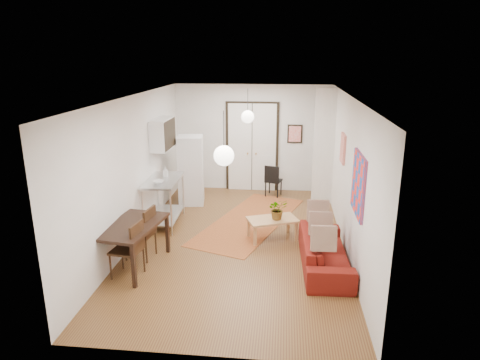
# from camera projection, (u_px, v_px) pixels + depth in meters

# --- Properties ---
(floor) EXTENTS (7.00, 7.00, 0.00)m
(floor) POSITION_uv_depth(u_px,v_px,m) (239.00, 241.00, 8.73)
(floor) COLOR brown
(floor) RESTS_ON ground
(ceiling) EXTENTS (4.20, 7.00, 0.02)m
(ceiling) POSITION_uv_depth(u_px,v_px,m) (239.00, 97.00, 7.91)
(ceiling) COLOR white
(ceiling) RESTS_ON wall_back
(wall_back) EXTENTS (4.20, 0.02, 2.90)m
(wall_back) POSITION_uv_depth(u_px,v_px,m) (252.00, 138.00, 11.66)
(wall_back) COLOR silver
(wall_back) RESTS_ON floor
(wall_front) EXTENTS (4.20, 0.02, 2.90)m
(wall_front) POSITION_uv_depth(u_px,v_px,m) (207.00, 252.00, 4.99)
(wall_front) COLOR silver
(wall_front) RESTS_ON floor
(wall_left) EXTENTS (0.02, 7.00, 2.90)m
(wall_left) POSITION_uv_depth(u_px,v_px,m) (134.00, 169.00, 8.53)
(wall_left) COLOR silver
(wall_left) RESTS_ON floor
(wall_right) EXTENTS (0.02, 7.00, 2.90)m
(wall_right) POSITION_uv_depth(u_px,v_px,m) (348.00, 175.00, 8.12)
(wall_right) COLOR silver
(wall_right) RESTS_ON floor
(double_doors) EXTENTS (1.44, 0.06, 2.50)m
(double_doors) POSITION_uv_depth(u_px,v_px,m) (252.00, 148.00, 11.69)
(double_doors) COLOR white
(double_doors) RESTS_ON wall_back
(stub_partition) EXTENTS (0.50, 0.10, 2.90)m
(stub_partition) POSITION_uv_depth(u_px,v_px,m) (324.00, 147.00, 10.57)
(stub_partition) COLOR silver
(stub_partition) RESTS_ON floor
(wall_cabinet) EXTENTS (0.35, 1.00, 0.70)m
(wall_cabinet) POSITION_uv_depth(u_px,v_px,m) (163.00, 134.00, 9.82)
(wall_cabinet) COLOR white
(wall_cabinet) RESTS_ON wall_left
(painting_popart) EXTENTS (0.05, 1.00, 1.00)m
(painting_popart) POSITION_uv_depth(u_px,v_px,m) (358.00, 184.00, 6.87)
(painting_popart) COLOR red
(painting_popart) RESTS_ON wall_right
(painting_abstract) EXTENTS (0.05, 0.50, 0.60)m
(painting_abstract) POSITION_uv_depth(u_px,v_px,m) (343.00, 148.00, 8.78)
(painting_abstract) COLOR beige
(painting_abstract) RESTS_ON wall_right
(poster_back) EXTENTS (0.40, 0.03, 0.50)m
(poster_back) POSITION_uv_depth(u_px,v_px,m) (295.00, 134.00, 11.48)
(poster_back) COLOR red
(poster_back) RESTS_ON wall_back
(print_left) EXTENTS (0.03, 0.44, 0.54)m
(print_left) POSITION_uv_depth(u_px,v_px,m) (162.00, 128.00, 10.29)
(print_left) COLOR #A27143
(print_left) RESTS_ON wall_left
(pendant_back) EXTENTS (0.30, 0.30, 0.80)m
(pendant_back) POSITION_uv_depth(u_px,v_px,m) (248.00, 117.00, 10.00)
(pendant_back) COLOR white
(pendant_back) RESTS_ON ceiling
(pendant_front) EXTENTS (0.30, 0.30, 0.80)m
(pendant_front) POSITION_uv_depth(u_px,v_px,m) (224.00, 156.00, 6.19)
(pendant_front) COLOR white
(pendant_front) RESTS_ON ceiling
(kilim_rug) EXTENTS (2.51, 3.92, 0.01)m
(kilim_rug) POSITION_uv_depth(u_px,v_px,m) (250.00, 220.00, 9.77)
(kilim_rug) COLOR #AA572A
(kilim_rug) RESTS_ON floor
(sofa) EXTENTS (0.86, 2.06, 0.59)m
(sofa) POSITION_uv_depth(u_px,v_px,m) (325.00, 251.00, 7.59)
(sofa) COLOR maroon
(sofa) RESTS_ON floor
(coffee_table) EXTENTS (1.12, 0.87, 0.44)m
(coffee_table) POSITION_uv_depth(u_px,v_px,m) (272.00, 221.00, 8.72)
(coffee_table) COLOR tan
(coffee_table) RESTS_ON floor
(potted_plant) EXTENTS (0.45, 0.48, 0.43)m
(potted_plant) POSITION_uv_depth(u_px,v_px,m) (278.00, 209.00, 8.64)
(potted_plant) COLOR #35642D
(potted_plant) RESTS_ON coffee_table
(kitchen_counter) EXTENTS (0.72, 1.38, 1.04)m
(kitchen_counter) POSITION_uv_depth(u_px,v_px,m) (164.00, 194.00, 9.41)
(kitchen_counter) COLOR silver
(kitchen_counter) RESTS_ON floor
(bowl) EXTENTS (0.25, 0.25, 0.06)m
(bowl) POSITION_uv_depth(u_px,v_px,m) (159.00, 182.00, 9.02)
(bowl) COLOR silver
(bowl) RESTS_ON kitchen_counter
(soap_bottle) EXTENTS (0.10, 0.10, 0.22)m
(soap_bottle) POSITION_uv_depth(u_px,v_px,m) (165.00, 172.00, 9.53)
(soap_bottle) COLOR #54A5B8
(soap_bottle) RESTS_ON kitchen_counter
(fridge) EXTENTS (0.69, 0.69, 1.73)m
(fridge) POSITION_uv_depth(u_px,v_px,m) (191.00, 170.00, 10.70)
(fridge) COLOR white
(fridge) RESTS_ON floor
(dining_table) EXTENTS (1.03, 1.55, 0.80)m
(dining_table) POSITION_uv_depth(u_px,v_px,m) (132.00, 229.00, 7.50)
(dining_table) COLOR black
(dining_table) RESTS_ON floor
(dining_chair_near) EXTENTS (0.54, 0.70, 0.99)m
(dining_chair_near) POSITION_uv_depth(u_px,v_px,m) (141.00, 227.00, 7.96)
(dining_chair_near) COLOR #321E10
(dining_chair_near) RESTS_ON floor
(dining_chair_far) EXTENTS (0.54, 0.70, 0.99)m
(dining_chair_far) POSITION_uv_depth(u_px,v_px,m) (128.00, 242.00, 7.29)
(dining_chair_far) COLOR #321E10
(dining_chair_far) RESTS_ON floor
(black_side_chair) EXTENTS (0.48, 0.49, 0.86)m
(black_side_chair) POSITION_uv_depth(u_px,v_px,m) (274.00, 177.00, 11.44)
(black_side_chair) COLOR black
(black_side_chair) RESTS_ON floor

